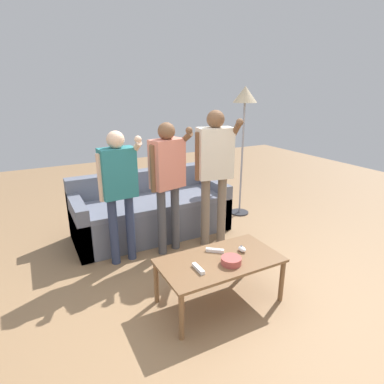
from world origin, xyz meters
The scene contains 11 objects.
ground_plane centered at (0.00, 0.00, 0.00)m, with size 12.00×12.00×0.00m, color #93704C.
couch centered at (0.14, 1.39, 0.30)m, with size 1.98×0.83×0.79m.
coffee_table centered at (0.15, -0.27, 0.38)m, with size 1.07×0.58×0.43m.
snack_bowl centered at (0.19, -0.38, 0.46)m, with size 0.17×0.17×0.06m, color #B24C47.
game_remote_nunchuk centered at (0.40, -0.25, 0.45)m, with size 0.06×0.09×0.05m.
floor_lamp centered at (1.59, 1.39, 1.62)m, with size 0.34×0.34×1.87m.
player_left centered at (-0.40, 0.83, 0.91)m, with size 0.44×0.29×1.45m.
player_center centered at (0.14, 0.81, 0.95)m, with size 0.48×0.29×1.51m.
player_right centered at (0.70, 0.73, 1.02)m, with size 0.47×0.41×1.62m.
game_remote_wand_near centered at (0.18, -0.14, 0.44)m, with size 0.15×0.13×0.03m.
game_remote_wand_far centered at (-0.10, -0.33, 0.44)m, with size 0.04×0.16×0.03m.
Camera 1 is at (-1.21, -2.32, 1.86)m, focal length 29.75 mm.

